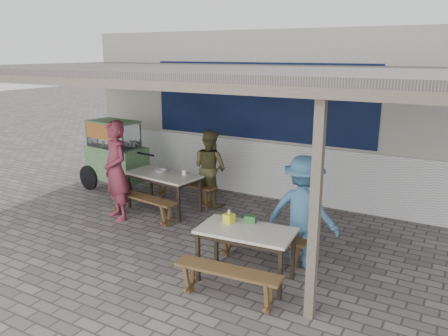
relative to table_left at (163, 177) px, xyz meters
name	(u,v)px	position (x,y,z in m)	size (l,w,h in m)	color
ground	(188,246)	(1.35, -1.19, -0.67)	(60.00, 60.00, 0.00)	slate
back_wall	(276,114)	(1.35, 2.39, 1.05)	(9.00, 1.28, 3.50)	#B7B2A4
warung_roof	(216,73)	(1.37, -0.29, 2.04)	(9.00, 4.21, 2.81)	#615A53
table_left	(163,177)	(0.00, 0.00, 0.00)	(1.54, 0.91, 0.75)	white
bench_left_street	(142,202)	(-0.07, -0.59, -0.33)	(1.59, 0.47, 0.45)	brown
bench_left_wall	(184,186)	(0.07, 0.59, -0.33)	(1.59, 0.47, 0.45)	brown
table_right	(246,235)	(2.65, -1.69, 0.00)	(1.34, 0.80, 0.75)	white
bench_right_street	(228,277)	(2.70, -2.29, -0.34)	(1.40, 0.39, 0.45)	brown
bench_right_wall	(261,241)	(2.61, -1.10, -0.34)	(1.40, 0.39, 0.45)	brown
vendor_cart	(116,153)	(-1.73, 0.54, 0.19)	(2.04, 0.93, 1.59)	#74A870
patron_street_side	(116,171)	(-0.48, -0.79, 0.26)	(0.68, 0.45, 1.86)	brown
patron_wall_side	(210,168)	(0.61, 0.76, 0.10)	(0.75, 0.59, 1.55)	brown
patron_right_table	(303,211)	(3.15, -0.83, 0.15)	(1.06, 0.61, 1.64)	#3D6A90
tissue_box	(229,218)	(2.34, -1.59, 0.14)	(0.13, 0.13, 0.13)	yellow
donation_box	(250,219)	(2.60, -1.45, 0.13)	(0.16, 0.10, 0.10)	#2F6B32
condiment_jar	(184,172)	(0.41, 0.13, 0.13)	(0.09, 0.09, 0.10)	white
condiment_bowl	(161,171)	(-0.11, 0.07, 0.10)	(0.22, 0.22, 0.05)	white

